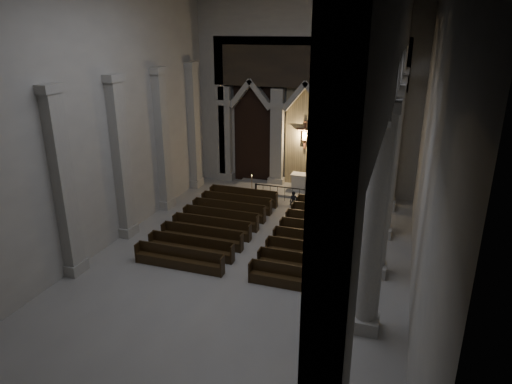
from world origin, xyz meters
TOP-DOWN VIEW (x-y plane):
  - room at (0.00, 0.00)m, footprint 24.00×24.10m
  - sanctuary_wall at (0.00, 11.54)m, footprint 14.00×0.77m
  - right_arcade at (5.50, 1.33)m, footprint 1.00×24.00m
  - left_pilasters at (-6.75, 3.50)m, footprint 0.60×13.00m
  - sanctuary_step at (0.00, 10.60)m, footprint 8.50×2.60m
  - altar at (0.46, 10.74)m, footprint 2.03×0.81m
  - altar_rail at (0.00, 8.72)m, footprint 4.71×0.09m
  - candle_stand_left at (-2.80, 9.36)m, footprint 0.21×0.21m
  - candle_stand_right at (2.69, 9.27)m, footprint 0.25×0.25m
  - pews at (0.00, 3.41)m, footprint 9.60×8.69m
  - worshipper at (0.46, 7.24)m, footprint 0.45×0.31m

SIDE VIEW (x-z plane):
  - sanctuary_step at x=0.00m, z-range 0.00..0.15m
  - pews at x=0.00m, z-range -0.16..0.77m
  - candle_stand_left at x=-2.80m, z-range -0.28..0.95m
  - candle_stand_right at x=2.69m, z-range -0.33..1.13m
  - worshipper at x=0.46m, z-range 0.00..1.20m
  - altar_rail at x=0.00m, z-range 0.15..1.08m
  - altar at x=0.46m, z-range 0.15..1.18m
  - left_pilasters at x=-6.75m, z-range -0.10..7.92m
  - sanctuary_wall at x=0.00m, z-range 0.62..12.62m
  - room at x=0.00m, z-range 1.60..13.60m
  - right_arcade at x=5.50m, z-range 1.83..13.83m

